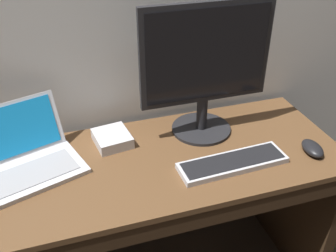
% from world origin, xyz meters
% --- Properties ---
extents(desk, '(1.60, 0.58, 0.76)m').
position_xyz_m(desk, '(0.00, -0.01, 0.50)').
color(desk, brown).
rests_on(desk, ground).
extents(laptop_silver, '(0.43, 0.39, 0.21)m').
position_xyz_m(laptop_silver, '(-0.38, 0.08, 0.80)').
color(laptop_silver, silver).
rests_on(laptop_silver, desk).
extents(external_monitor, '(0.51, 0.25, 0.54)m').
position_xyz_m(external_monitor, '(0.32, 0.13, 1.05)').
color(external_monitor, black).
rests_on(external_monitor, desk).
extents(wired_keyboard, '(0.41, 0.14, 0.02)m').
position_xyz_m(wired_keyboard, '(0.34, -0.12, 0.77)').
color(wired_keyboard, '#BCBCC1').
rests_on(wired_keyboard, desk).
extents(computer_mouse, '(0.08, 0.12, 0.04)m').
position_xyz_m(computer_mouse, '(0.66, -0.14, 0.78)').
color(computer_mouse, black).
rests_on(computer_mouse, desk).
extents(external_drive_box, '(0.15, 0.16, 0.04)m').
position_xyz_m(external_drive_box, '(-0.06, 0.15, 0.78)').
color(external_drive_box, silver).
rests_on(external_drive_box, desk).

